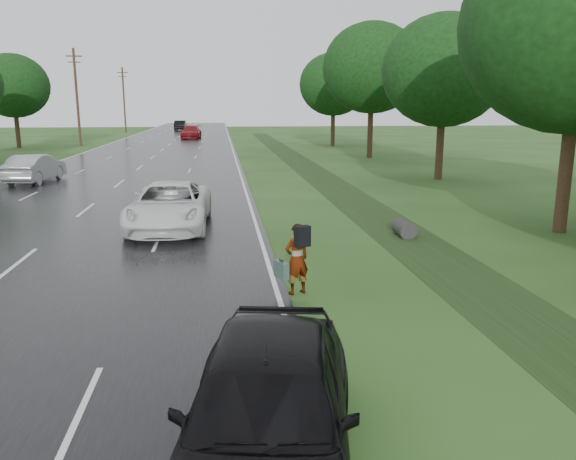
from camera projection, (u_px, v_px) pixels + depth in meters
The scene contains 17 objects.
road at pixel (159, 153), 51.13m from camera, with size 14.00×180.00×0.04m, color black.
edge_stripe_east at pixel (233, 152), 51.91m from camera, with size 0.12×180.00×0.01m, color silver.
edge_stripe_west at pixel (82, 153), 50.34m from camera, with size 0.12×180.00×0.01m, color silver.
center_line at pixel (159, 152), 51.13m from camera, with size 0.12×180.00×0.01m, color silver.
drainage_ditch at pixel (346, 195), 26.99m from camera, with size 2.20×120.00×0.56m.
utility_pole_far at pixel (77, 96), 58.63m from camera, with size 1.60×0.26×10.00m.
utility_pole_distant at pixel (124, 99), 87.70m from camera, with size 1.60×0.26×10.00m.
tree_east_c at pixel (444, 71), 31.58m from camera, with size 7.00×7.00×9.29m.
tree_east_d at pixel (372, 68), 44.88m from camera, with size 8.00×8.00×10.76m.
tree_east_f at pixel (334, 84), 58.58m from camera, with size 7.20×7.20×9.62m.
tree_west_f at pixel (13, 86), 55.83m from camera, with size 7.00×7.00×9.29m.
pedestrian at pixel (296, 258), 12.69m from camera, with size 0.87×0.68×1.65m.
white_pickup at pixel (170, 206), 19.43m from camera, with size 2.62×5.68×1.58m, color white.
dark_sedan at pixel (268, 409), 6.34m from camera, with size 1.97×4.90×1.67m, color black.
silver_sedan at pixel (35, 168), 31.17m from camera, with size 1.65×4.74×1.56m, color #93969B.
far_car_red at pixel (191, 132), 72.38m from camera, with size 2.29×5.64×1.64m, color maroon.
far_car_dark at pixel (181, 126), 95.15m from camera, with size 1.81×5.18×1.71m, color black.
Camera 1 is at (5.54, -7.48, 4.23)m, focal length 35.00 mm.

